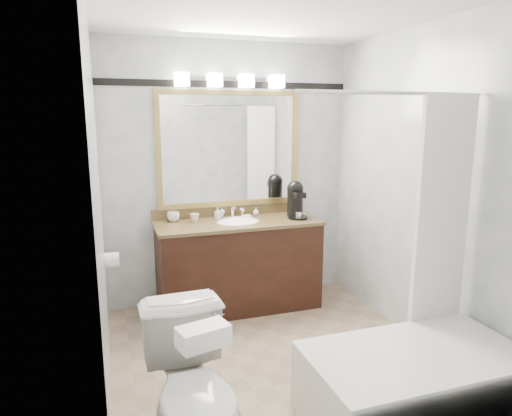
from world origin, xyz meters
The scene contains 15 objects.
room centered at (0.00, 0.00, 1.25)m, with size 2.42×2.62×2.52m.
vanity centered at (0.00, 1.02, 0.44)m, with size 1.53×0.58×0.97m.
mirror centered at (0.00, 1.28, 1.50)m, with size 1.40×0.04×1.10m.
vanity_light_bar centered at (0.00, 1.23, 2.13)m, with size 1.02×0.14×0.12m.
accent_stripe centered at (0.00, 1.29, 2.10)m, with size 2.40×0.01×0.06m, color black.
bathtub centered at (0.55, -0.90, 0.28)m, with size 1.30×0.75×1.96m.
tp_roll centered at (-1.14, 0.66, 0.70)m, with size 0.12×0.12×0.11m, color white.
toilet centered at (-0.78, -0.87, 0.41)m, with size 0.46×0.80×0.82m, color white.
tissue_box centered at (-0.78, -1.12, 0.87)m, with size 0.23×0.12×0.09m, color white.
coffee_maker centered at (0.57, 1.00, 1.03)m, with size 0.19×0.23×0.36m.
cup_left centered at (-0.57, 1.20, 0.89)m, with size 0.11×0.11×0.09m, color white.
cup_right centered at (-0.38, 1.14, 0.89)m, with size 0.08×0.08×0.07m, color white.
soap_bottle_a centered at (-0.15, 1.18, 0.90)m, with size 0.05×0.05×0.11m, color white.
soap_bottle_b centered at (0.24, 1.22, 0.89)m, with size 0.06×0.06×0.08m, color white.
soap_bar centered at (0.12, 1.13, 0.86)m, with size 0.08×0.05×0.03m, color beige.
Camera 1 is at (-1.15, -2.95, 1.82)m, focal length 32.00 mm.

